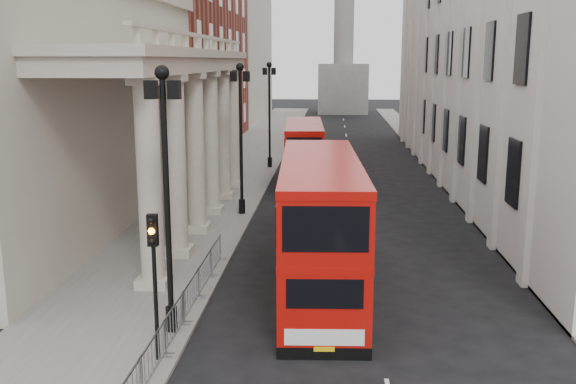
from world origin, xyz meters
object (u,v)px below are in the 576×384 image
Objects in this scene: lamp_post_mid at (241,128)px; lamp_post_north at (269,107)px; traffic_light at (154,260)px; pedestrian_b at (195,196)px; bus_far at (304,154)px; lamp_post_south at (166,183)px; bus_near at (320,223)px; pedestrian_a at (156,219)px; monument_column at (344,13)px; pedestrian_c at (182,207)px.

lamp_post_north is (0.00, 16.00, 0.00)m from lamp_post_mid.
pedestrian_b is at bearing 98.85° from traffic_light.
traffic_light reaches higher than pedestrian_b.
traffic_light is 18.84m from pedestrian_b.
lamp_post_north is 0.81× the size of bus_far.
lamp_post_north is at bearing 90.00° from lamp_post_south.
lamp_post_south is at bearing 90.58° from pedestrian_b.
bus_near is (4.61, 4.29, -2.28)m from lamp_post_south.
pedestrian_a is at bearing -124.93° from lamp_post_mid.
monument_column reaches higher than traffic_light.
bus_near is (4.61, -11.71, -2.28)m from lamp_post_mid.
monument_column reaches higher than bus_near.
monument_column reaches higher than bus_far.
traffic_light is at bearing 89.86° from pedestrian_b.
bus_far is 5.88× the size of pedestrian_b.
lamp_post_mid reaches higher than pedestrian_c.
monument_column is 79.13m from pedestrian_a.
traffic_light is at bearing -89.83° from lamp_post_north.
bus_near is at bearing -88.56° from bus_far.
lamp_post_mid reaches higher than pedestrian_b.
lamp_post_mid is 18.11m from traffic_light.
lamp_post_north is (0.00, 32.00, 0.00)m from lamp_post_south.
lamp_post_south is 12.17m from pedestrian_a.
lamp_post_mid is 4.83m from pedestrian_b.
pedestrian_a is 5.56m from pedestrian_b.
pedestrian_a is at bearing 107.77° from lamp_post_south.
lamp_post_mid reaches higher than bus_far.
traffic_light is 2.46× the size of pedestrian_b.
pedestrian_c is (-9.49, -74.24, -15.01)m from monument_column.
monument_column is 57.46m from lamp_post_north.
pedestrian_b reaches higher than pedestrian_a.
lamp_post_mid is (0.00, 16.00, 0.00)m from lamp_post_south.
traffic_light is at bearing -99.22° from bus_far.
traffic_light is (-6.50, -90.02, -12.88)m from monument_column.
traffic_light is (0.10, -2.02, -1.80)m from lamp_post_south.
traffic_light is 13.65m from pedestrian_a.
monument_column is 88.94m from lamp_post_south.
traffic_light is at bearing -128.20° from bus_near.
traffic_light reaches higher than pedestrian_c.
monument_column is at bearing -106.46° from pedestrian_b.
traffic_light reaches higher than pedestrian_a.
bus_near is at bearing 54.45° from traffic_light.
bus_near reaches higher than pedestrian_a.
lamp_post_south reaches higher than pedestrian_c.
lamp_post_north reaches higher than pedestrian_c.
lamp_post_south is at bearing -90.00° from lamp_post_mid.
bus_far is 6.06× the size of pedestrian_c.
lamp_post_north is at bearing -96.72° from monument_column.
lamp_post_north is at bearing -109.14° from pedestrian_b.
lamp_post_south is 1.00× the size of lamp_post_north.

